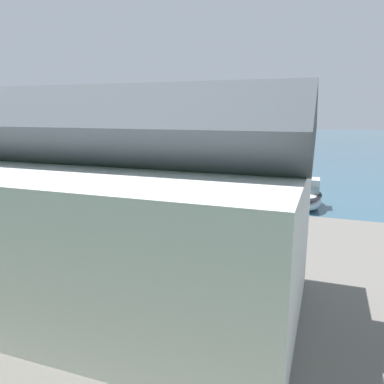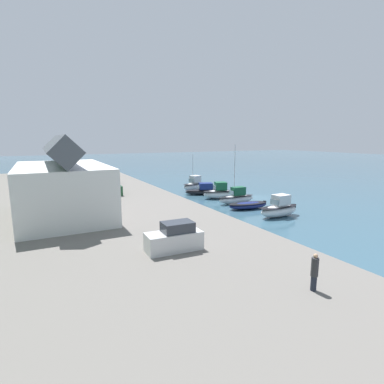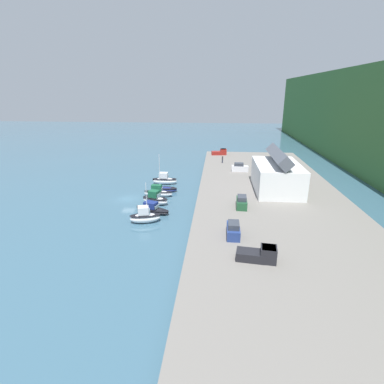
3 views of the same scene
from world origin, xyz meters
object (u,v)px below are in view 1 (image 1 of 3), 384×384
at_px(moored_boat_5, 109,183).
at_px(moored_boat_0, 311,197).
at_px(moored_boat_4, 142,189).
at_px(dog_on_quay, 75,223).
at_px(moored_boat_1, 254,200).
at_px(moored_boat_2, 221,192).
at_px(moored_boat_3, 180,189).
at_px(parked_car_2, 40,210).

bearing_deg(moored_boat_5, moored_boat_0, 166.01).
relative_size(moored_boat_4, dog_on_quay, 8.11).
distance_m(moored_boat_0, moored_boat_5, 22.04).
xyz_separation_m(moored_boat_0, moored_boat_5, (22.03, 0.55, 0.03)).
xyz_separation_m(moored_boat_0, moored_boat_1, (5.29, 0.79, -0.52)).
height_order(moored_boat_2, moored_boat_4, moored_boat_2).
distance_m(moored_boat_5, dog_on_quay, 18.67).
xyz_separation_m(moored_boat_1, dog_on_quay, (8.68, 16.57, 1.44)).
distance_m(moored_boat_1, moored_boat_3, 8.07).
relative_size(moored_boat_0, moored_boat_4, 0.84).
bearing_deg(moored_boat_2, moored_boat_4, 6.34).
bearing_deg(moored_boat_4, moored_boat_5, 15.86).
bearing_deg(moored_boat_0, moored_boat_3, 0.18).
xyz_separation_m(moored_boat_0, dog_on_quay, (13.97, 17.36, 0.91)).
relative_size(moored_boat_1, dog_on_quay, 7.11).
bearing_deg(moored_boat_4, moored_boat_0, -157.72).
xyz_separation_m(moored_boat_3, moored_boat_4, (4.38, 0.35, -0.29)).
bearing_deg(dog_on_quay, parked_car_2, -75.82).
distance_m(moored_boat_0, moored_boat_4, 17.74).
distance_m(moored_boat_3, moored_boat_4, 4.40).
xyz_separation_m(moored_boat_3, moored_boat_5, (8.69, 0.07, 0.06)).
relative_size(moored_boat_2, moored_boat_4, 1.27).
height_order(parked_car_2, dog_on_quay, parked_car_2).
relative_size(moored_boat_0, moored_boat_1, 0.95).
relative_size(moored_boat_1, moored_boat_4, 0.88).
distance_m(moored_boat_3, dog_on_quay, 16.92).
distance_m(moored_boat_4, parked_car_2, 16.04).
bearing_deg(moored_boat_3, moored_boat_5, 17.17).
bearing_deg(moored_boat_1, moored_boat_5, 5.78).
distance_m(moored_boat_4, dog_on_quay, 17.00).
relative_size(moored_boat_1, moored_boat_5, 0.89).
bearing_deg(moored_boat_0, parked_car_2, 42.16).
bearing_deg(parked_car_2, moored_boat_4, -176.46).
relative_size(moored_boat_2, dog_on_quay, 10.31).
distance_m(moored_boat_2, dog_on_quay, 17.95).
bearing_deg(moored_boat_1, moored_boat_4, 6.79).
bearing_deg(moored_boat_4, parked_car_2, 110.92).
xyz_separation_m(moored_boat_5, dog_on_quay, (-8.07, 16.82, 0.89)).
height_order(moored_boat_4, dog_on_quay, dog_on_quay).
height_order(moored_boat_2, moored_boat_3, moored_boat_2).
height_order(moored_boat_1, moored_boat_5, moored_boat_5).
xyz_separation_m(moored_boat_4, dog_on_quay, (-3.76, 16.53, 1.24)).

